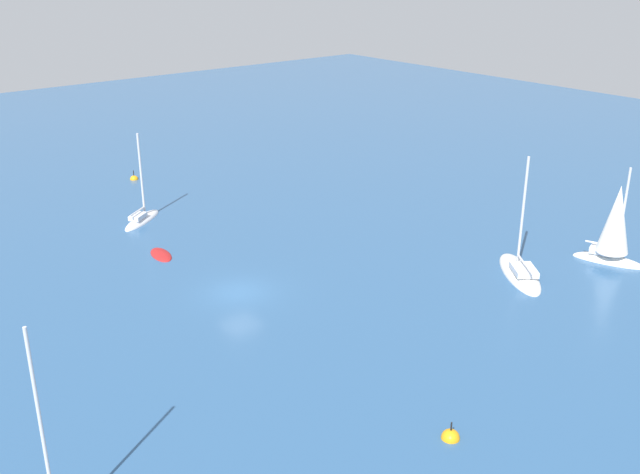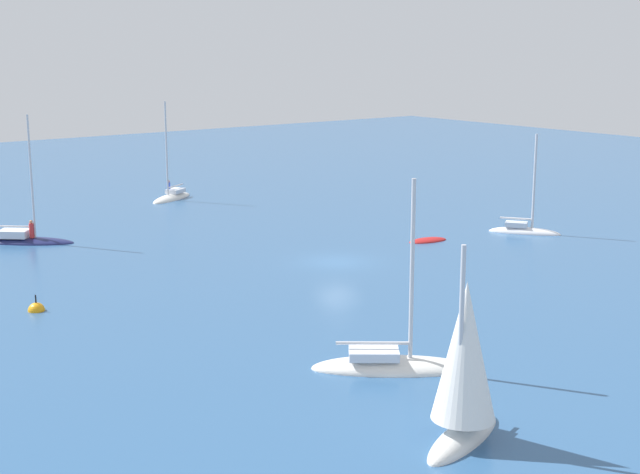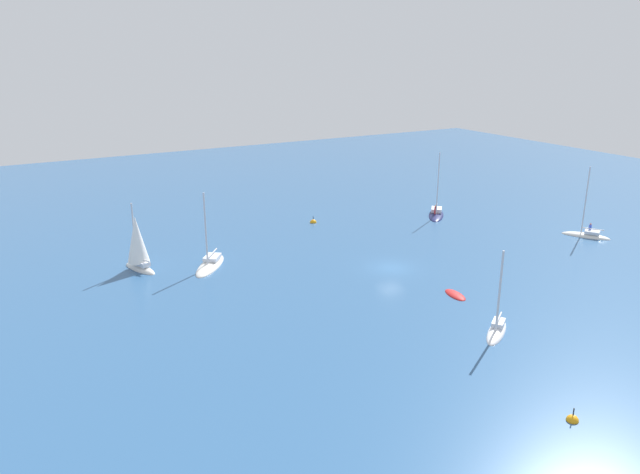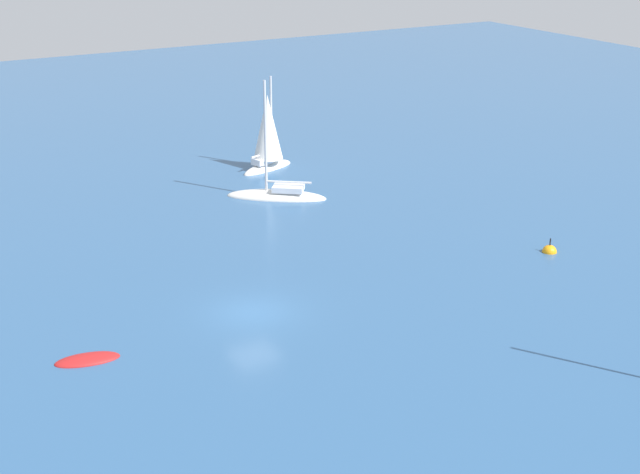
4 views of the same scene
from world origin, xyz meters
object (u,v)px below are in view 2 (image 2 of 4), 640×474
at_px(dinghy, 428,241).
at_px(yacht_1, 465,372).
at_px(sailboat, 172,197).
at_px(channel_buoy, 37,311).
at_px(yacht, 25,240).
at_px(yacht_2, 392,366).
at_px(sailboat_1, 524,231).

bearing_deg(dinghy, yacht_1, -121.51).
relative_size(sailboat, yacht_1, 1.19).
bearing_deg(channel_buoy, yacht, -17.44).
bearing_deg(sailboat, channel_buoy, 19.74).
relative_size(dinghy, channel_buoy, 2.44).
height_order(sailboat, channel_buoy, sailboat).
bearing_deg(yacht_2, dinghy, 80.42).
distance_m(sailboat_1, yacht_1, 36.82).
xyz_separation_m(sailboat, channel_buoy, (-26.58, 22.01, -0.16)).
distance_m(dinghy, yacht_2, 25.87).
bearing_deg(dinghy, yacht, 153.88).
bearing_deg(yacht_1, sailboat, -126.64).
xyz_separation_m(sailboat_1, dinghy, (2.25, 7.58, -0.19)).
relative_size(sailboat_1, dinghy, 2.44).
xyz_separation_m(sailboat_1, yacht_2, (-15.35, 26.54, -0.06)).
bearing_deg(yacht_2, channel_buoy, 154.91).
relative_size(sailboat, yacht_2, 1.05).
relative_size(yacht, yacht_1, 1.21).
bearing_deg(channel_buoy, dinghy, -90.06).
height_order(dinghy, yacht_2, yacht_2).
distance_m(sailboat_1, dinghy, 7.91).
xyz_separation_m(sailboat, dinghy, (-26.61, -6.08, -0.17)).
height_order(yacht_1, channel_buoy, yacht_1).
bearing_deg(yacht_1, channel_buoy, -94.99).
bearing_deg(channel_buoy, yacht_1, -165.38).
xyz_separation_m(yacht_2, channel_buoy, (17.64, 9.13, -0.12)).
bearing_deg(channel_buoy, sailboat, -39.62).
xyz_separation_m(dinghy, yacht_1, (-24.43, 21.71, 2.54)).
xyz_separation_m(sailboat, sailboat_1, (-28.87, -13.67, 0.02)).
relative_size(sailboat_1, yacht, 0.83).
distance_m(yacht_1, channel_buoy, 25.41).
distance_m(sailboat, dinghy, 27.30).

